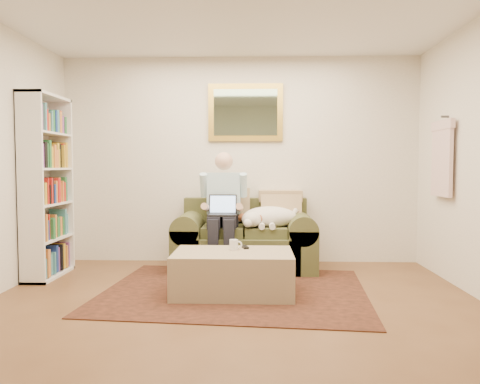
# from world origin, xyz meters

# --- Properties ---
(room_shell) EXTENTS (4.51, 5.00, 2.61)m
(room_shell) POSITION_xyz_m (0.00, 0.35, 1.30)
(room_shell) COLOR brown
(room_shell) RESTS_ON ground
(rug) EXTENTS (2.69, 2.23, 0.01)m
(rug) POSITION_xyz_m (-0.00, 1.05, 0.01)
(rug) COLOR black
(rug) RESTS_ON room_shell
(sofa) EXTENTS (1.65, 0.84, 0.99)m
(sofa) POSITION_xyz_m (0.07, 2.05, 0.29)
(sofa) COLOR #424625
(sofa) RESTS_ON room_shell
(seated_man) EXTENTS (0.54, 0.78, 1.39)m
(seated_man) POSITION_xyz_m (-0.18, 1.90, 0.69)
(seated_man) COLOR #8CC9D8
(seated_man) RESTS_ON sofa
(laptop) EXTENTS (0.32, 0.25, 0.23)m
(laptop) POSITION_xyz_m (-0.18, 1.83, 0.73)
(laptop) COLOR black
(laptop) RESTS_ON seated_man
(sleeping_dog) EXTENTS (0.68, 0.43, 0.25)m
(sleeping_dog) POSITION_xyz_m (0.37, 1.96, 0.63)
(sleeping_dog) COLOR white
(sleeping_dog) RESTS_ON sofa
(ottoman) EXTENTS (1.13, 0.72, 0.41)m
(ottoman) POSITION_xyz_m (-0.01, 0.94, 0.21)
(ottoman) COLOR tan
(ottoman) RESTS_ON room_shell
(coffee_mug) EXTENTS (0.08, 0.08, 0.10)m
(coffee_mug) POSITION_xyz_m (-0.01, 1.04, 0.46)
(coffee_mug) COLOR white
(coffee_mug) RESTS_ON ottoman
(tv_remote) EXTENTS (0.09, 0.16, 0.02)m
(tv_remote) POSITION_xyz_m (0.10, 1.14, 0.42)
(tv_remote) COLOR black
(tv_remote) RESTS_ON ottoman
(bookshelf) EXTENTS (0.28, 0.80, 2.00)m
(bookshelf) POSITION_xyz_m (-2.10, 1.60, 1.00)
(bookshelf) COLOR white
(bookshelf) RESTS_ON room_shell
(wall_mirror) EXTENTS (0.94, 0.04, 0.72)m
(wall_mirror) POSITION_xyz_m (0.07, 2.47, 1.90)
(wall_mirror) COLOR gold
(wall_mirror) RESTS_ON room_shell
(hanging_shirt) EXTENTS (0.06, 0.52, 0.90)m
(hanging_shirt) POSITION_xyz_m (2.19, 1.60, 1.35)
(hanging_shirt) COLOR beige
(hanging_shirt) RESTS_ON room_shell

